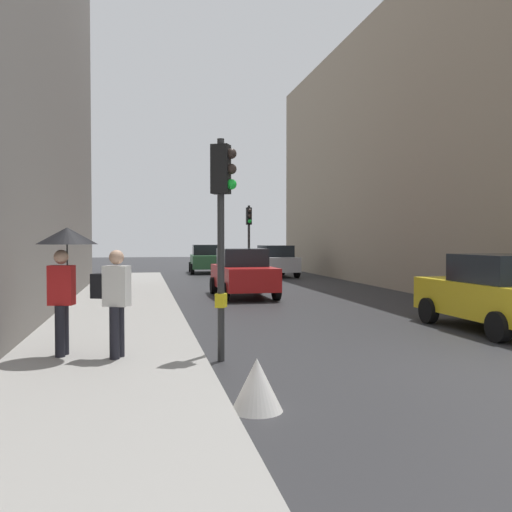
# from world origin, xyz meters

# --- Properties ---
(sidewalk_kerb) EXTENTS (3.28, 40.00, 0.16)m
(sidewalk_kerb) POSITION_xyz_m (-6.25, 6.00, 0.08)
(sidewalk_kerb) COLOR gray
(sidewalk_kerb) RESTS_ON ground
(building_facade_right) EXTENTS (12.00, 29.52, 12.37)m
(building_facade_right) POSITION_xyz_m (10.60, 17.33, 6.18)
(building_facade_right) COLOR gray
(building_facade_right) RESTS_ON ground
(traffic_light_far_median) EXTENTS (0.25, 0.43, 3.76)m
(traffic_light_far_median) POSITION_xyz_m (-0.49, 19.68, 2.59)
(traffic_light_far_median) COLOR #2D2D2D
(traffic_light_far_median) RESTS_ON ground
(traffic_light_near_right) EXTENTS (0.45, 0.35, 3.82)m
(traffic_light_near_right) POSITION_xyz_m (-4.28, 2.11, 2.63)
(traffic_light_near_right) COLOR #2D2D2D
(traffic_light_near_right) RESTS_ON ground
(car_red_sedan) EXTENTS (2.09, 4.24, 1.76)m
(car_red_sedan) POSITION_xyz_m (-2.01, 12.86, 0.88)
(car_red_sedan) COLOR red
(car_red_sedan) RESTS_ON ground
(car_silver_hatchback) EXTENTS (2.20, 4.29, 1.76)m
(car_silver_hatchback) POSITION_xyz_m (1.72, 23.56, 0.88)
(car_silver_hatchback) COLOR #BCBCC1
(car_silver_hatchback) RESTS_ON ground
(car_yellow_taxi) EXTENTS (2.12, 4.25, 1.76)m
(car_yellow_taxi) POSITION_xyz_m (2.32, 4.04, 0.88)
(car_yellow_taxi) COLOR yellow
(car_yellow_taxi) RESTS_ON ground
(car_green_estate) EXTENTS (2.17, 4.28, 1.76)m
(car_green_estate) POSITION_xyz_m (-1.73, 27.62, 0.88)
(car_green_estate) COLOR #2D6038
(car_green_estate) RESTS_ON ground
(pedestrian_with_umbrella) EXTENTS (1.00, 1.00, 2.14)m
(pedestrian_with_umbrella) POSITION_xyz_m (-6.88, 2.31, 1.84)
(pedestrian_with_umbrella) COLOR black
(pedestrian_with_umbrella) RESTS_ON sidewalk_kerb
(pedestrian_with_black_backpack) EXTENTS (0.66, 0.47, 1.77)m
(pedestrian_with_black_backpack) POSITION_xyz_m (-6.08, 1.99, 1.16)
(pedestrian_with_black_backpack) COLOR black
(pedestrian_with_black_backpack) RESTS_ON sidewalk_kerb
(warning_sign_triangle) EXTENTS (0.64, 0.64, 0.65)m
(warning_sign_triangle) POSITION_xyz_m (-4.26, -0.78, 0.33)
(warning_sign_triangle) COLOR silver
(warning_sign_triangle) RESTS_ON ground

